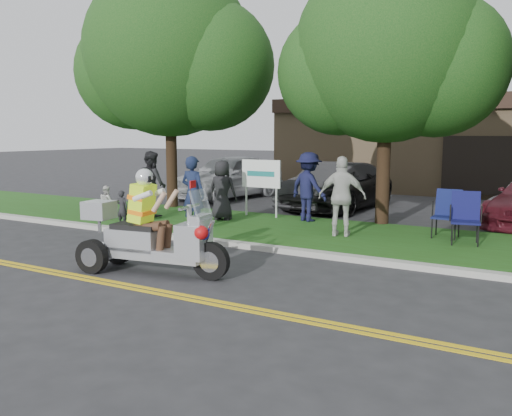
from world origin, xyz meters
The scene contains 22 objects.
ground centered at (0.00, 0.00, 0.00)m, with size 120.00×120.00×0.00m, color #28282B.
centerline_near centered at (0.00, -0.58, 0.01)m, with size 60.00×0.10×0.01m, color gold.
centerline_far centered at (0.00, -0.42, 0.01)m, with size 60.00×0.10×0.01m, color gold.
curb centered at (0.00, 3.05, 0.06)m, with size 60.00×0.25×0.12m, color #A8A89E.
grass_verge centered at (0.00, 5.20, 0.06)m, with size 60.00×4.00×0.10m, color #234813.
commercial_building centered at (2.00, 18.98, 2.01)m, with size 18.00×8.20×4.00m.
tree_left centered at (-6.44, 7.03, 4.85)m, with size 6.62×5.40×7.78m.
tree_mid centered at (0.55, 7.23, 4.43)m, with size 5.88×4.80×7.05m.
business_sign centered at (-2.90, 6.60, 1.26)m, with size 1.25×0.06×1.75m.
trike_scooter centered at (-1.70, 0.36, 0.66)m, with size 2.91×1.09×1.90m.
lawn_chair_a centered at (2.39, 6.07, 0.73)m, with size 0.59×0.61×1.11m.
lawn_chair_b centered at (2.88, 5.53, 0.75)m, with size 0.71×0.73×1.14m.
spectator_adult_left centered at (-3.31, 3.87, 1.03)m, with size 0.67×0.44×1.85m, color #151E3B.
spectator_adult_mid centered at (-5.66, 5.05, 1.06)m, with size 0.92×0.72×1.90m, color black.
spectator_adult_right centered at (0.23, 4.93, 1.05)m, with size 1.10×0.46×1.88m, color beige.
spectator_chair_a centered at (-1.37, 6.54, 1.05)m, with size 1.22×0.70×1.90m, color #141537.
spectator_chair_b centered at (-3.54, 5.53, 0.94)m, with size 0.81×0.53×1.67m, color black.
child_left centered at (-5.26, 3.40, 0.57)m, with size 0.34×0.22×0.93m, color black.
child_right centered at (-6.47, 4.04, 0.58)m, with size 0.46×0.36×0.94m, color silver.
parked_car_far_left centered at (-6.56, 10.52, 0.86)m, with size 2.02×5.02×1.71m, color #A7A9AE.
parked_car_left centered at (-2.00, 9.87, 0.77)m, with size 1.63×4.66×1.54m, color #2A2A2C.
parked_car_mid centered at (-1.87, 9.85, 0.70)m, with size 2.32×5.04×1.40m, color black.
Camera 1 is at (4.80, -6.96, 2.53)m, focal length 38.00 mm.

